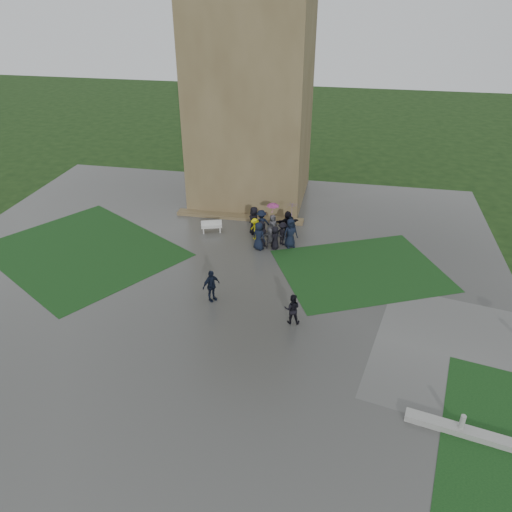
% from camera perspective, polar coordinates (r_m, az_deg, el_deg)
% --- Properties ---
extents(ground, '(120.00, 120.00, 0.00)m').
position_cam_1_polar(ground, '(26.43, -6.98, -5.31)').
color(ground, black).
extents(plaza, '(34.00, 34.00, 0.02)m').
position_cam_1_polar(plaza, '(28.01, -5.78, -3.02)').
color(plaza, '#3A3A38').
rests_on(plaza, ground).
extents(lawn_inset_left, '(14.10, 13.46, 0.01)m').
position_cam_1_polar(lawn_inset_left, '(32.78, -19.18, 0.53)').
color(lawn_inset_left, '#123413').
rests_on(lawn_inset_left, plaza).
extents(lawn_inset_right, '(11.12, 10.15, 0.01)m').
position_cam_1_polar(lawn_inset_right, '(29.61, 11.90, -1.59)').
color(lawn_inset_right, '#123413').
rests_on(lawn_inset_right, plaza).
extents(tower, '(8.00, 8.00, 18.00)m').
position_cam_1_polar(tower, '(36.77, -0.51, 20.06)').
color(tower, brown).
rests_on(tower, ground).
extents(tower_plinth, '(9.00, 0.80, 0.22)m').
position_cam_1_polar(tower_plinth, '(35.25, -1.89, 4.50)').
color(tower_plinth, brown).
rests_on(tower_plinth, plaza).
extents(bench, '(1.44, 0.84, 0.80)m').
position_cam_1_polar(bench, '(33.29, -5.10, 3.39)').
color(bench, beige).
rests_on(bench, plaza).
extents(visitor_cluster, '(3.68, 3.39, 2.47)m').
position_cam_1_polar(visitor_cluster, '(31.80, 1.96, 3.31)').
color(visitor_cluster, black).
rests_on(visitor_cluster, plaza).
extents(pedestrian_mid, '(1.12, 1.19, 1.78)m').
position_cam_1_polar(pedestrian_mid, '(26.02, -5.14, -3.40)').
color(pedestrian_mid, black).
rests_on(pedestrian_mid, plaza).
extents(pedestrian_near, '(0.82, 0.53, 1.60)m').
position_cam_1_polar(pedestrian_near, '(24.42, 4.16, -6.05)').
color(pedestrian_near, black).
rests_on(pedestrian_near, plaza).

